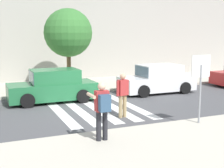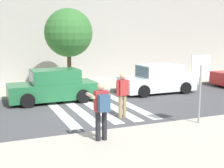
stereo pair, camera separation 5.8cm
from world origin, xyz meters
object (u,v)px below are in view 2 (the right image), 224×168
object	(u,v)px
pedestrian_crossing	(123,93)
street_tree_center	(69,33)
parked_car_green	(53,87)
parked_car_white	(158,80)
stop_sign	(200,74)
photographer_with_backpack	(101,106)

from	to	relation	value
pedestrian_crossing	street_tree_center	size ratio (longest dim) A/B	0.38
parked_car_green	parked_car_white	world-z (taller)	same
stop_sign	parked_car_green	size ratio (longest dim) A/B	0.58
stop_sign	pedestrian_crossing	bearing A→B (deg)	131.80
stop_sign	photographer_with_backpack	world-z (taller)	stop_sign
parked_car_green	parked_car_white	xyz separation A→B (m)	(5.77, -0.00, 0.00)
stop_sign	street_tree_center	bearing A→B (deg)	104.25
street_tree_center	photographer_with_backpack	bearing A→B (deg)	-99.33
street_tree_center	parked_car_green	bearing A→B (deg)	-118.96
pedestrian_crossing	photographer_with_backpack	bearing A→B (deg)	-125.71
photographer_with_backpack	parked_car_white	size ratio (longest dim) A/B	0.42
parked_car_green	photographer_with_backpack	bearing A→B (deg)	-89.66
pedestrian_crossing	parked_car_white	xyz separation A→B (m)	(3.89, 3.88, -0.25)
street_tree_center	stop_sign	bearing A→B (deg)	-75.75
parked_car_green	street_tree_center	bearing A→B (deg)	61.04
stop_sign	parked_car_green	distance (m)	7.23
parked_car_white	stop_sign	bearing A→B (deg)	-108.01
parked_car_white	parked_car_green	bearing A→B (deg)	180.00
stop_sign	photographer_with_backpack	size ratio (longest dim) A/B	1.38
parked_car_green	street_tree_center	distance (m)	4.09
parked_car_green	street_tree_center	size ratio (longest dim) A/B	0.91
parked_car_green	parked_car_white	size ratio (longest dim) A/B	1.00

